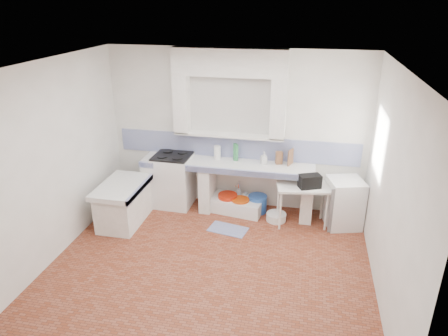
% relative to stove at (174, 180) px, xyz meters
% --- Properties ---
extents(floor, '(4.50, 4.50, 0.00)m').
position_rel_stove_xyz_m(floor, '(1.08, -1.71, -0.47)').
color(floor, brown).
rests_on(floor, ground).
extents(ceiling, '(4.50, 4.50, 0.00)m').
position_rel_stove_xyz_m(ceiling, '(1.08, -1.71, 2.33)').
color(ceiling, white).
rests_on(ceiling, ground).
extents(wall_back, '(4.50, 0.00, 4.50)m').
position_rel_stove_xyz_m(wall_back, '(1.08, 0.29, 0.93)').
color(wall_back, white).
rests_on(wall_back, ground).
extents(wall_front, '(4.50, 0.00, 4.50)m').
position_rel_stove_xyz_m(wall_front, '(1.08, -3.71, 0.93)').
color(wall_front, white).
rests_on(wall_front, ground).
extents(wall_left, '(0.00, 4.50, 4.50)m').
position_rel_stove_xyz_m(wall_left, '(-1.17, -1.71, 0.93)').
color(wall_left, white).
rests_on(wall_left, ground).
extents(wall_right, '(0.00, 4.50, 4.50)m').
position_rel_stove_xyz_m(wall_right, '(3.33, -1.71, 0.93)').
color(wall_right, white).
rests_on(wall_right, ground).
extents(alcove_mass, '(1.90, 0.25, 0.45)m').
position_rel_stove_xyz_m(alcove_mass, '(0.98, 0.16, 2.11)').
color(alcove_mass, white).
rests_on(alcove_mass, ground).
extents(window_frame, '(0.35, 0.86, 1.06)m').
position_rel_stove_xyz_m(window_frame, '(3.51, -0.51, 1.13)').
color(window_frame, '#3C2413').
rests_on(window_frame, ground).
extents(lace_valance, '(0.01, 0.84, 0.24)m').
position_rel_stove_xyz_m(lace_valance, '(3.36, -0.51, 1.51)').
color(lace_valance, white).
rests_on(lace_valance, ground).
extents(counter_slab, '(3.00, 0.60, 0.08)m').
position_rel_stove_xyz_m(counter_slab, '(0.98, -0.01, 0.39)').
color(counter_slab, white).
rests_on(counter_slab, ground).
extents(counter_lip, '(3.00, 0.04, 0.10)m').
position_rel_stove_xyz_m(counter_lip, '(0.98, -0.29, 0.39)').
color(counter_lip, navy).
rests_on(counter_lip, ground).
extents(counter_pier_left, '(0.20, 0.55, 0.82)m').
position_rel_stove_xyz_m(counter_pier_left, '(-0.42, -0.01, -0.06)').
color(counter_pier_left, white).
rests_on(counter_pier_left, ground).
extents(counter_pier_mid, '(0.20, 0.55, 0.82)m').
position_rel_stove_xyz_m(counter_pier_mid, '(0.63, -0.01, -0.06)').
color(counter_pier_mid, white).
rests_on(counter_pier_mid, ground).
extents(counter_pier_right, '(0.20, 0.55, 0.82)m').
position_rel_stove_xyz_m(counter_pier_right, '(2.38, -0.01, -0.06)').
color(counter_pier_right, white).
rests_on(counter_pier_right, ground).
extents(peninsula_top, '(0.70, 1.10, 0.08)m').
position_rel_stove_xyz_m(peninsula_top, '(-0.62, -0.81, 0.19)').
color(peninsula_top, white).
rests_on(peninsula_top, ground).
extents(peninsula_base, '(0.60, 1.00, 0.62)m').
position_rel_stove_xyz_m(peninsula_base, '(-0.62, -0.81, -0.16)').
color(peninsula_base, white).
rests_on(peninsula_base, ground).
extents(peninsula_lip, '(0.04, 1.10, 0.10)m').
position_rel_stove_xyz_m(peninsula_lip, '(-0.29, -0.81, 0.19)').
color(peninsula_lip, navy).
rests_on(peninsula_lip, ground).
extents(backsplash, '(4.27, 0.03, 0.40)m').
position_rel_stove_xyz_m(backsplash, '(1.08, 0.27, 0.63)').
color(backsplash, navy).
rests_on(backsplash, ground).
extents(stove, '(0.68, 0.66, 0.94)m').
position_rel_stove_xyz_m(stove, '(0.00, 0.00, 0.00)').
color(stove, white).
rests_on(stove, ground).
extents(sink, '(0.99, 0.64, 0.22)m').
position_rel_stove_xyz_m(sink, '(1.18, -0.04, -0.36)').
color(sink, white).
rests_on(sink, ground).
extents(side_table, '(0.91, 0.61, 0.04)m').
position_rel_stove_xyz_m(side_table, '(2.31, -0.26, -0.12)').
color(side_table, white).
rests_on(side_table, ground).
extents(fridge, '(0.66, 0.66, 0.82)m').
position_rel_stove_xyz_m(fridge, '(2.99, -0.16, -0.06)').
color(fridge, white).
rests_on(fridge, ground).
extents(bucket_red, '(0.45, 0.45, 0.32)m').
position_rel_stove_xyz_m(bucket_red, '(1.01, -0.05, -0.31)').
color(bucket_red, red).
rests_on(bucket_red, ground).
extents(bucket_orange, '(0.39, 0.39, 0.29)m').
position_rel_stove_xyz_m(bucket_orange, '(1.25, -0.12, -0.33)').
color(bucket_orange, '#D44608').
rests_on(bucket_orange, ground).
extents(bucket_blue, '(0.39, 0.39, 0.31)m').
position_rel_stove_xyz_m(bucket_blue, '(1.54, 0.01, -0.31)').
color(bucket_blue, '#2757B0').
rests_on(bucket_blue, ground).
extents(basin_white, '(0.41, 0.41, 0.13)m').
position_rel_stove_xyz_m(basin_white, '(1.90, -0.23, -0.40)').
color(basin_white, white).
rests_on(basin_white, ground).
extents(water_bottle_a, '(0.10, 0.10, 0.34)m').
position_rel_stove_xyz_m(water_bottle_a, '(1.18, 0.11, -0.30)').
color(water_bottle_a, silver).
rests_on(water_bottle_a, ground).
extents(water_bottle_b, '(0.08, 0.08, 0.29)m').
position_rel_stove_xyz_m(water_bottle_b, '(1.31, 0.14, -0.32)').
color(water_bottle_b, silver).
rests_on(water_bottle_b, ground).
extents(black_bag, '(0.39, 0.32, 0.22)m').
position_rel_stove_xyz_m(black_bag, '(2.40, -0.30, 0.34)').
color(black_bag, black).
rests_on(black_bag, side_table).
extents(green_bottle_a, '(0.07, 0.07, 0.29)m').
position_rel_stove_xyz_m(green_bottle_a, '(1.13, 0.14, 0.58)').
color(green_bottle_a, '#2C7F47').
rests_on(green_bottle_a, counter_slab).
extents(green_bottle_b, '(0.08, 0.08, 0.31)m').
position_rel_stove_xyz_m(green_bottle_b, '(1.10, 0.14, 0.59)').
color(green_bottle_b, '#2C7F47').
rests_on(green_bottle_b, counter_slab).
extents(knife_block, '(0.13, 0.12, 0.22)m').
position_rel_stove_xyz_m(knife_block, '(1.86, 0.14, 0.54)').
color(knife_block, brown).
rests_on(knife_block, counter_slab).
extents(cutting_board, '(0.09, 0.19, 0.27)m').
position_rel_stove_xyz_m(cutting_board, '(2.06, 0.14, 0.57)').
color(cutting_board, brown).
rests_on(cutting_board, counter_slab).
extents(paper_towel, '(0.13, 0.13, 0.24)m').
position_rel_stove_xyz_m(paper_towel, '(0.78, 0.14, 0.55)').
color(paper_towel, white).
rests_on(paper_towel, counter_slab).
extents(soap_bottle, '(0.13, 0.13, 0.22)m').
position_rel_stove_xyz_m(soap_bottle, '(1.61, 0.08, 0.54)').
color(soap_bottle, white).
rests_on(soap_bottle, counter_slab).
extents(rug, '(0.68, 0.47, 0.01)m').
position_rel_stove_xyz_m(rug, '(1.15, -0.71, -0.46)').
color(rug, '#3E479C').
rests_on(rug, ground).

